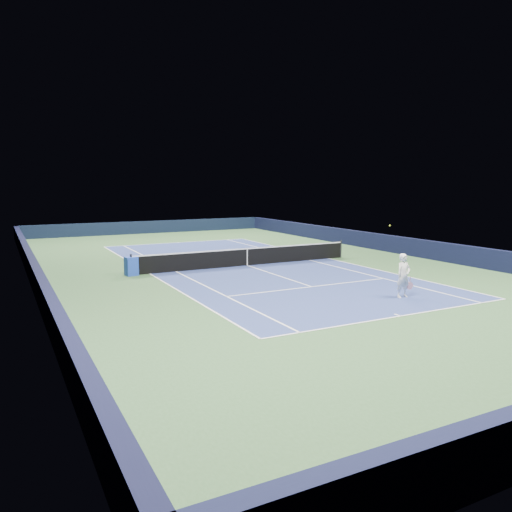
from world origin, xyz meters
name	(u,v)px	position (x,y,z in m)	size (l,w,h in m)	color
ground	(247,266)	(0.00, 0.00, 0.00)	(40.00, 40.00, 0.00)	#33572F
wall_far	(149,227)	(0.00, 19.82, 0.55)	(22.00, 0.35, 1.10)	black
wall_right	(396,244)	(10.82, 0.00, 0.55)	(0.35, 40.00, 1.10)	black
wall_left	(34,272)	(-10.82, 0.00, 0.55)	(0.35, 40.00, 1.10)	black
court_surface	(247,265)	(0.00, 0.00, 0.00)	(10.97, 23.77, 0.01)	navy
baseline_far	(178,243)	(0.00, 11.88, 0.01)	(10.97, 0.08, 0.00)	white
baseline_near	(401,316)	(0.00, -11.88, 0.01)	(10.97, 0.08, 0.00)	white
sideline_doubles_right	(328,258)	(5.49, 0.00, 0.01)	(0.08, 23.77, 0.00)	white
sideline_doubles_left	(150,274)	(-5.49, 0.00, 0.01)	(0.08, 23.77, 0.00)	white
sideline_singles_right	(309,260)	(4.12, 0.00, 0.01)	(0.08, 23.77, 0.00)	white
sideline_singles_left	(176,271)	(-4.12, 0.00, 0.01)	(0.08, 23.77, 0.00)	white
service_line_far	(204,251)	(0.00, 6.40, 0.01)	(8.23, 0.08, 0.00)	white
service_line_near	(312,287)	(0.00, -6.40, 0.01)	(8.23, 0.08, 0.00)	white
center_service_line	(247,265)	(0.00, 0.00, 0.01)	(0.08, 12.80, 0.00)	white
center_mark_far	(178,243)	(0.00, 11.73, 0.01)	(0.08, 0.30, 0.00)	white
center_mark_near	(398,315)	(0.00, -11.73, 0.01)	(0.08, 0.30, 0.00)	white
tennis_net	(247,257)	(0.00, 0.00, 0.50)	(12.90, 0.10, 1.07)	black
sponsor_cube	(131,266)	(-6.40, 0.01, 0.46)	(0.64, 0.60, 0.93)	#1F41BA
tennis_player	(403,276)	(2.08, -9.80, 0.89)	(0.80, 1.25, 2.84)	white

